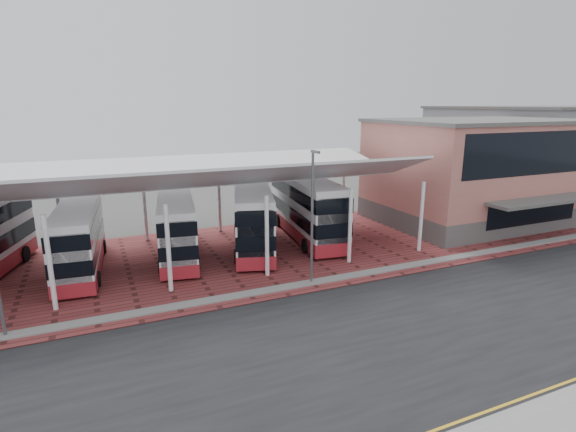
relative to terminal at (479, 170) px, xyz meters
name	(u,v)px	position (x,y,z in m)	size (l,w,h in m)	color
ground	(334,338)	(-23.00, -13.92, -4.66)	(140.00, 140.00, 0.00)	#484A46
road	(345,348)	(-23.00, -14.92, -4.65)	(120.00, 14.00, 0.02)	black
forecourt	(270,251)	(-21.00, -0.92, -4.63)	(72.00, 16.00, 0.06)	maroon
north_kerb	(282,288)	(-23.00, -7.72, -4.59)	(120.00, 0.80, 0.14)	slate
yellow_line_far	(433,431)	(-23.00, -20.62, -4.63)	(120.00, 0.12, 0.01)	gold
canopy	(151,179)	(-29.00, 0.01, 1.14)	(37.00, 11.63, 7.07)	white
terminal	(479,170)	(0.00, 0.00, 0.00)	(18.40, 14.40, 9.25)	#555350
warehouse	(560,145)	(25.00, 10.08, 0.50)	(30.50, 20.50, 10.25)	slate
lamp_east	(312,214)	(-21.00, -7.65, -0.30)	(0.16, 0.90, 8.07)	#56595D
bus_2	(79,239)	(-33.71, 0.35, -2.50)	(3.24, 10.44, 4.24)	white
bus_3	(177,227)	(-27.46, 0.67, -2.49)	(3.97, 10.56, 4.25)	white
bus_4	(253,218)	(-21.89, 0.36, -2.31)	(5.80, 11.44, 4.61)	white
bus_5	(307,208)	(-17.05, 1.11, -2.18)	(4.23, 12.09, 4.88)	white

